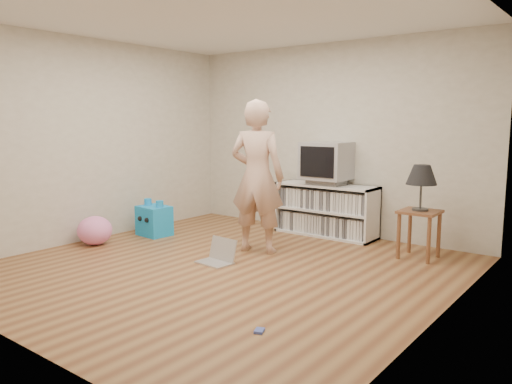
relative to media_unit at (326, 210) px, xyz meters
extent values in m
plane|color=brown|center=(-0.09, -2.04, -0.35)|extent=(4.50, 4.50, 0.00)
cube|color=#BCB5A5|center=(-0.09, 0.21, 0.95)|extent=(4.50, 0.02, 2.60)
cube|color=#BCB5A5|center=(-0.09, -4.29, 0.95)|extent=(4.50, 0.02, 2.60)
cube|color=#BCB5A5|center=(-2.34, -2.04, 0.95)|extent=(0.02, 4.50, 2.60)
cube|color=#BCB5A5|center=(2.16, -2.04, 0.95)|extent=(0.02, 4.50, 2.60)
cube|color=white|center=(-0.09, -2.04, 2.25)|extent=(4.50, 4.50, 0.01)
cube|color=white|center=(0.00, 0.19, 0.00)|extent=(1.40, 0.03, 0.70)
cube|color=white|center=(-0.68, -0.02, 0.00)|extent=(0.03, 0.45, 0.70)
cube|color=white|center=(0.68, -0.02, 0.00)|extent=(0.03, 0.45, 0.70)
cube|color=white|center=(0.00, -0.02, -0.33)|extent=(1.40, 0.45, 0.03)
cube|color=white|center=(0.00, -0.02, 0.00)|extent=(1.34, 0.45, 0.03)
cube|color=white|center=(0.00, -0.02, 0.33)|extent=(1.40, 0.45, 0.03)
cube|color=silver|center=(0.00, -0.02, 0.00)|extent=(1.26, 0.36, 0.64)
cube|color=gray|center=(0.00, -0.02, 0.39)|extent=(0.45, 0.35, 0.07)
cube|color=#9A9A9F|center=(0.00, -0.02, 0.67)|extent=(0.60, 0.52, 0.50)
cube|color=black|center=(0.00, -0.28, 0.67)|extent=(0.50, 0.01, 0.40)
cylinder|color=brown|center=(1.25, -0.56, -0.09)|extent=(0.04, 0.04, 0.52)
cylinder|color=brown|center=(1.59, -0.56, -0.09)|extent=(0.04, 0.04, 0.52)
cylinder|color=brown|center=(1.25, -0.22, -0.09)|extent=(0.04, 0.04, 0.52)
cylinder|color=brown|center=(1.59, -0.22, -0.09)|extent=(0.04, 0.04, 0.52)
cube|color=brown|center=(1.42, -0.39, 0.19)|extent=(0.42, 0.42, 0.03)
cylinder|color=#333333|center=(1.42, -0.39, 0.21)|extent=(0.18, 0.18, 0.02)
cylinder|color=#333333|center=(1.42, -0.39, 0.39)|extent=(0.02, 0.02, 0.32)
imported|color=#D4A891|center=(-0.21, -1.28, 0.55)|extent=(0.75, 0.60, 1.80)
cube|color=silver|center=(-0.27, -1.97, -0.34)|extent=(0.40, 0.29, 0.02)
cube|color=silver|center=(-0.26, -1.84, -0.21)|extent=(0.38, 0.11, 0.25)
cube|color=black|center=(-0.26, -1.84, -0.21)|extent=(0.34, 0.08, 0.20)
cube|color=#4658BB|center=(1.20, -3.10, -0.34)|extent=(0.09, 0.11, 0.02)
cube|color=#108FE5|center=(-1.84, -1.46, -0.15)|extent=(0.45, 0.37, 0.40)
cylinder|color=#108FE5|center=(-1.98, -1.45, 0.10)|extent=(0.10, 0.10, 0.09)
cylinder|color=#108FE5|center=(-1.71, -1.47, 0.10)|extent=(0.10, 0.10, 0.09)
sphere|color=black|center=(-1.94, -1.62, -0.10)|extent=(0.07, 0.07, 0.07)
sphere|color=black|center=(-1.78, -1.64, -0.10)|extent=(0.07, 0.07, 0.07)
ellipsoid|color=#FF81C9|center=(-2.04, -2.26, -0.17)|extent=(0.49, 0.49, 0.36)
camera|label=1|loc=(3.33, -5.89, 1.20)|focal=35.00mm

